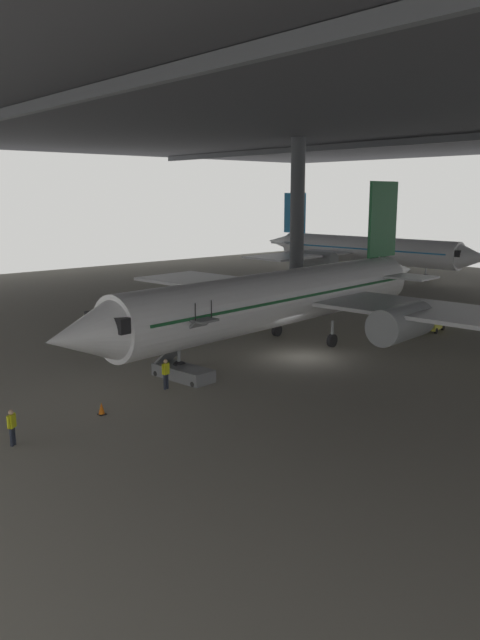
{
  "coord_description": "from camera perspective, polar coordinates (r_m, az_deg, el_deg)",
  "views": [
    {
      "loc": [
        26.57,
        -28.54,
        10.25
      ],
      "look_at": [
        -2.33,
        -3.31,
        2.52
      ],
      "focal_mm": 35.26,
      "sensor_mm": 36.0,
      "label": 1
    }
  ],
  "objects": [
    {
      "name": "traffic_cone_orange",
      "position": [
        30.64,
        -12.46,
        -7.86
      ],
      "size": [
        0.36,
        0.36,
        0.6
      ],
      "color": "black",
      "rests_on": "ground_plane"
    },
    {
      "name": "boarding_stairs",
      "position": [
        35.51,
        -5.13,
        -4.21
      ],
      "size": [
        4.28,
        1.9,
        4.61
      ],
      "color": "slate",
      "rests_on": "ground_plane"
    },
    {
      "name": "baggage_tug",
      "position": [
        49.89,
        17.06,
        -0.36
      ],
      "size": [
        1.72,
        2.42,
        0.9
      ],
      "color": "yellow",
      "rests_on": "ground_plane"
    },
    {
      "name": "ground_plane",
      "position": [
        40.32,
        5.74,
        -3.4
      ],
      "size": [
        110.0,
        110.0,
        0.0
      ],
      "primitive_type": "plane",
      "color": "gray"
    },
    {
      "name": "airplane_distant",
      "position": [
        82.11,
        11.04,
        6.28
      ],
      "size": [
        32.58,
        31.54,
        10.37
      ],
      "color": "white",
      "rests_on": "ground_plane"
    },
    {
      "name": "crew_worker_near_nose",
      "position": [
        27.89,
        -20.0,
        -8.97
      ],
      "size": [
        0.39,
        0.45,
        1.55
      ],
      "color": "#232838",
      "rests_on": "ground_plane"
    },
    {
      "name": "hangar_structure",
      "position": [
        50.38,
        17.44,
        18.18
      ],
      "size": [
        121.0,
        99.0,
        17.27
      ],
      "color": "#4C4F54",
      "rests_on": "ground_plane"
    },
    {
      "name": "airplane_main",
      "position": [
        42.43,
        4.22,
        2.07
      ],
      "size": [
        34.69,
        35.75,
        11.22
      ],
      "color": "white",
      "rests_on": "ground_plane"
    },
    {
      "name": "crew_worker_by_stairs",
      "position": [
        33.73,
        -6.76,
        -4.73
      ],
      "size": [
        0.28,
        0.54,
        1.64
      ],
      "color": "#232838",
      "rests_on": "ground_plane"
    }
  ]
}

